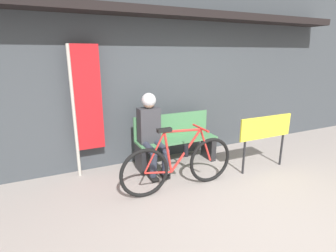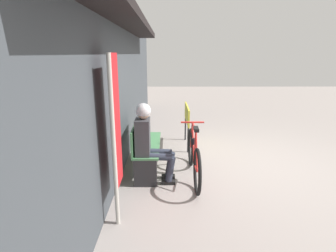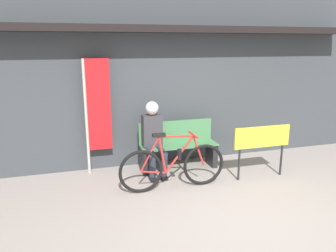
{
  "view_description": "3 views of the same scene",
  "coord_description": "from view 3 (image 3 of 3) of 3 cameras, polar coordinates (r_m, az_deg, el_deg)",
  "views": [
    {
      "loc": [
        -2.16,
        -1.96,
        1.89
      ],
      "look_at": [
        -0.53,
        1.51,
        0.82
      ],
      "focal_mm": 28.0,
      "sensor_mm": 36.0,
      "label": 1
    },
    {
      "loc": [
        -4.59,
        1.5,
        2.0
      ],
      "look_at": [
        -0.34,
        1.48,
        0.83
      ],
      "focal_mm": 28.0,
      "sensor_mm": 36.0,
      "label": 2
    },
    {
      "loc": [
        -2.03,
        -3.56,
        2.27
      ],
      "look_at": [
        -0.5,
        1.57,
        0.9
      ],
      "focal_mm": 35.0,
      "sensor_mm": 36.0,
      "label": 3
    }
  ],
  "objects": [
    {
      "name": "banner_pole",
      "position": [
        5.78,
        -12.53,
        2.91
      ],
      "size": [
        0.45,
        0.05,
        2.02
      ],
      "color": "#B7B2A8",
      "rests_on": "ground_plane"
    },
    {
      "name": "ground_plane",
      "position": [
        4.69,
        11.83,
        -14.96
      ],
      "size": [
        24.0,
        24.0,
        0.0
      ],
      "primitive_type": "plane",
      "color": "gray"
    },
    {
      "name": "person_seated",
      "position": [
        5.71,
        -2.58,
        -1.23
      ],
      "size": [
        0.34,
        0.62,
        1.29
      ],
      "color": "#2D3342",
      "rests_on": "ground_plane"
    },
    {
      "name": "park_bench_near",
      "position": [
        6.04,
        1.77,
        -3.73
      ],
      "size": [
        1.41,
        0.42,
        0.87
      ],
      "color": "#477F51",
      "rests_on": "ground_plane"
    },
    {
      "name": "signboard",
      "position": [
        5.75,
        16.07,
        -2.32
      ],
      "size": [
        1.03,
        0.04,
        0.91
      ],
      "color": "#232326",
      "rests_on": "ground_plane"
    },
    {
      "name": "storefront_wall",
      "position": [
        6.25,
        2.47,
        8.73
      ],
      "size": [
        12.0,
        0.56,
        3.2
      ],
      "color": "#3D4247",
      "rests_on": "ground_plane"
    },
    {
      "name": "bicycle",
      "position": [
        5.2,
        0.9,
        -7.02
      ],
      "size": [
        1.73,
        0.4,
        0.93
      ],
      "color": "black",
      "rests_on": "ground_plane"
    }
  ]
}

